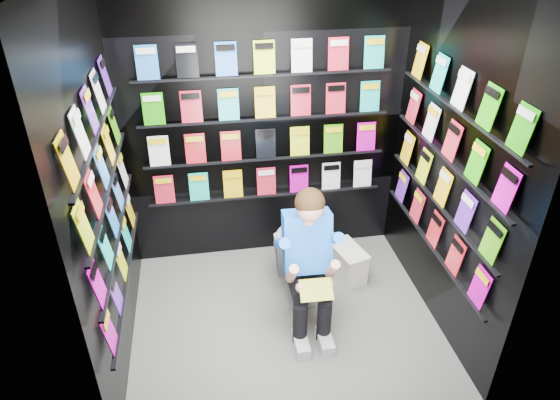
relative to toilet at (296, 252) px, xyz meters
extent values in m
plane|color=slate|center=(-0.16, -0.39, -0.37)|extent=(2.40, 2.40, 0.00)
cube|color=black|center=(-0.16, 0.61, 0.93)|extent=(2.40, 0.04, 2.60)
cube|color=black|center=(-0.16, -1.39, 0.93)|extent=(2.40, 0.04, 2.60)
cube|color=black|center=(-1.36, -0.39, 0.93)|extent=(0.04, 2.00, 2.60)
cube|color=black|center=(1.04, -0.39, 0.93)|extent=(0.04, 2.00, 2.60)
imported|color=white|center=(0.00, 0.00, 0.00)|extent=(0.45, 0.76, 0.73)
cube|color=white|center=(0.48, 0.05, -0.23)|extent=(0.29, 0.41, 0.28)
cube|color=white|center=(0.48, 0.05, -0.08)|extent=(0.32, 0.43, 0.03)
cube|color=green|center=(0.00, -0.73, 0.21)|extent=(0.24, 0.15, 0.10)
camera|label=1|loc=(-0.69, -3.31, 2.54)|focal=32.00mm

